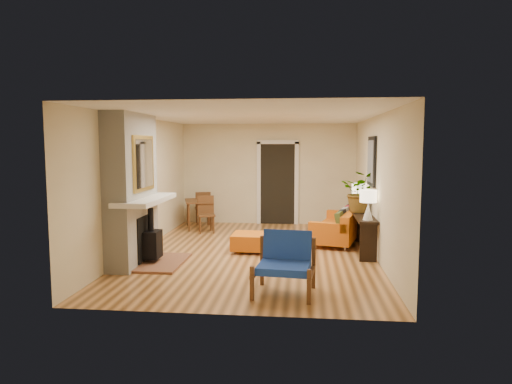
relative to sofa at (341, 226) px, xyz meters
The scene contains 10 objects.
room_shell 2.05m from the sofa, 127.39° to the left, with size 6.50×6.50×6.50m.
fireplace 4.41m from the sofa, 149.71° to the right, with size 1.09×1.68×2.60m.
sofa is the anchor object (origin of this frame).
ottoman 2.12m from the sofa, 149.06° to the right, with size 0.71×0.71×0.35m.
blue_chair 3.61m from the sofa, 106.86° to the right, with size 0.89×0.87×0.85m.
dining_table 3.53m from the sofa, 159.59° to the left, with size 0.99×1.63×0.86m.
console_table 0.93m from the sofa, 67.00° to the right, with size 0.34×1.85×0.72m.
lamp_near 1.72m from the sofa, 76.99° to the right, with size 0.30×0.30×0.54m.
lamp_far 0.83m from the sofa, 21.13° to the right, with size 0.30×0.30×0.54m.
houseplant 1.05m from the sofa, 59.75° to the right, with size 0.74×0.64×0.83m, color #1E5919.
Camera 1 is at (0.91, -8.57, 2.08)m, focal length 32.00 mm.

